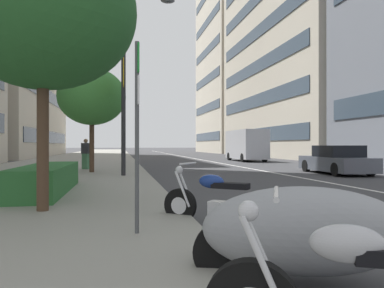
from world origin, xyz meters
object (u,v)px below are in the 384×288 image
Objects in this scene: street_lamp_with_banners at (131,66)px; street_tree_far_plaza at (92,97)px; motorcycle_second_in_row at (219,202)px; pedestrian_on_plaza at (86,154)px; delivery_van_ahead at (246,145)px; street_tree_mid_sidewalk at (43,11)px; motorcycle_under_tarp at (302,231)px; parking_sign_by_curb at (137,113)px; car_mid_block_traffic at (336,161)px.

street_tree_far_plaza is (2.19, 1.74, -1.05)m from street_lamp_with_banners.
motorcycle_second_in_row is 0.24× the size of street_lamp_with_banners.
street_tree_far_plaza is 3.58m from pedestrian_on_plaza.
street_tree_mid_sidewalk is (-23.83, 12.30, 2.51)m from delivery_van_ahead.
motorcycle_under_tarp is 12.93m from street_lamp_with_banners.
street_tree_far_plaza is (12.49, 1.53, 1.79)m from parking_sign_by_curb.
street_tree_mid_sidewalk is (1.27, 3.12, 3.55)m from motorcycle_second_in_row.
parking_sign_by_curb reaches higher than delivery_van_ahead.
motorcycle_second_in_row is at bearing 160.10° from delivery_van_ahead.
street_tree_far_plaza reaches higher than parking_sign_by_curb.
motorcycle_under_tarp is at bearing -173.72° from street_lamp_with_banners.
street_lamp_with_banners is at bearing 146.65° from delivery_van_ahead.
motorcycle_under_tarp is 0.81× the size of parking_sign_by_curb.
delivery_van_ahead is 2.15× the size of parking_sign_by_curb.
street_lamp_with_banners reaches higher than delivery_van_ahead.
parking_sign_by_curb is 0.56× the size of street_tree_far_plaza.
motorcycle_under_tarp is 1.40× the size of pedestrian_on_plaza.
parking_sign_by_curb is at bearing 69.55° from motorcycle_second_in_row.
car_mid_block_traffic is 12.64m from pedestrian_on_plaza.
street_lamp_with_banners is at bearing -66.53° from motorcycle_under_tarp.
street_tree_mid_sidewalk is (4.04, 3.23, 3.42)m from motorcycle_under_tarp.
pedestrian_on_plaza is (12.63, 0.32, -3.02)m from street_tree_mid_sidewalk.
car_mid_block_traffic is 0.79× the size of delivery_van_ahead.
car_mid_block_traffic reaches higher than motorcycle_second_in_row.
motorcycle_under_tarp is at bearing -167.89° from street_tree_far_plaza.
pedestrian_on_plaza is (16.68, 3.56, 0.40)m from motorcycle_under_tarp.
car_mid_block_traffic is at bearing -92.50° from motorcycle_second_in_row.
parking_sign_by_curb is 10.68m from street_lamp_with_banners.
street_tree_mid_sidewalk reaches higher than delivery_van_ahead.
delivery_van_ahead is 3.70× the size of pedestrian_on_plaza.
motorcycle_under_tarp is 17.06m from pedestrian_on_plaza.
parking_sign_by_curb is at bearing 178.83° from street_lamp_with_banners.
street_tree_far_plaza is at bearing 138.22° from delivery_van_ahead.
delivery_van_ahead is at bearing 163.44° from pedestrian_on_plaza.
street_tree_mid_sidewalk is 12.99m from pedestrian_on_plaza.
pedestrian_on_plaza reaches higher than car_mid_block_traffic.
pedestrian_on_plaza is at bearing -60.77° from motorcycle_under_tarp.
motorcycle_under_tarp is 0.41× the size of street_tree_mid_sidewalk.
street_tree_mid_sidewalk is 3.38× the size of pedestrian_on_plaza.
street_tree_far_plaza reaches higher than motorcycle_second_in_row.
delivery_van_ahead is 26.94m from street_tree_mid_sidewalk.
street_tree_far_plaza reaches higher than car_mid_block_traffic.
parking_sign_by_curb is at bearing 157.97° from delivery_van_ahead.
parking_sign_by_curb is at bearing 140.74° from car_mid_block_traffic.
street_lamp_with_banners reaches higher than motorcycle_second_in_row.
pedestrian_on_plaza is at bearing -38.53° from motorcycle_second_in_row.
parking_sign_by_curb reaches higher than pedestrian_on_plaza.
motorcycle_second_in_row is 2.22m from parking_sign_by_curb.
parking_sign_by_curb is (-11.21, 10.11, 1.21)m from car_mid_block_traffic.
street_tree_mid_sidewalk reaches higher than pedestrian_on_plaza.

